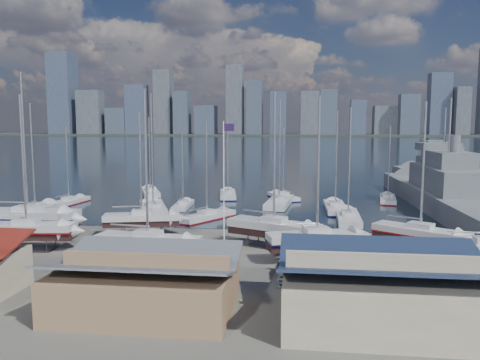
# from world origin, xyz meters

# --- Properties ---
(ground) EXTENTS (1400.00, 1400.00, 0.00)m
(ground) POSITION_xyz_m (0.00, -10.00, 0.00)
(ground) COLOR #605E59
(ground) RESTS_ON ground
(water) EXTENTS (1400.00, 600.00, 0.40)m
(water) POSITION_xyz_m (0.00, 300.00, -0.15)
(water) COLOR #172935
(water) RESTS_ON ground
(far_shore) EXTENTS (1400.00, 80.00, 2.20)m
(far_shore) POSITION_xyz_m (0.00, 560.00, 1.10)
(far_shore) COLOR #2D332D
(far_shore) RESTS_ON ground
(skyline) EXTENTS (639.14, 43.80, 107.69)m
(skyline) POSITION_xyz_m (-7.83, 553.76, 39.09)
(skyline) COLOR #475166
(skyline) RESTS_ON far_shore
(shed_grey) EXTENTS (12.60, 8.40, 4.17)m
(shed_grey) POSITION_xyz_m (0.00, -26.00, 2.15)
(shed_grey) COLOR #8C6B4C
(shed_grey) RESTS_ON ground
(shed_blue) EXTENTS (13.65, 9.45, 4.71)m
(shed_blue) POSITION_xyz_m (16.00, -26.00, 2.42)
(shed_blue) COLOR #BFB293
(shed_blue) RESTS_ON ground
(sailboat_cradle_0) EXTENTS (11.78, 3.37, 18.78)m
(sailboat_cradle_0) POSITION_xyz_m (-20.68, -6.24, 2.22)
(sailboat_cradle_0) COLOR #2D2D33
(sailboat_cradle_0) RESTS_ON ground
(sailboat_cradle_1) EXTENTS (10.07, 3.87, 15.88)m
(sailboat_cradle_1) POSITION_xyz_m (-17.36, -11.97, 2.06)
(sailboat_cradle_1) COLOR #2D2D33
(sailboat_cradle_1) RESTS_ON ground
(sailboat_cradle_2) EXTENTS (9.00, 4.39, 14.29)m
(sailboat_cradle_2) POSITION_xyz_m (-7.64, -4.44, 1.99)
(sailboat_cradle_2) COLOR #2D2D33
(sailboat_cradle_2) RESTS_ON ground
(sailboat_cradle_3) EXTENTS (10.19, 4.06, 16.01)m
(sailboat_cradle_3) POSITION_xyz_m (-3.19, -15.74, 2.07)
(sailboat_cradle_3) COLOR #2D2D33
(sailboat_cradle_3) RESTS_ON ground
(sailboat_cradle_4) EXTENTS (10.23, 6.64, 16.24)m
(sailboat_cradle_4) POSITION_xyz_m (7.92, -7.87, 2.09)
(sailboat_cradle_4) COLOR #2D2D33
(sailboat_cradle_4) RESTS_ON ground
(sailboat_cradle_5) EXTENTS (9.94, 5.47, 15.53)m
(sailboat_cradle_5) POSITION_xyz_m (12.24, -12.33, 2.05)
(sailboat_cradle_5) COLOR #2D2D33
(sailboat_cradle_5) RESTS_ON ground
(sailboat_cradle_6) EXTENTS (9.13, 7.49, 15.14)m
(sailboat_cradle_6) POSITION_xyz_m (22.55, -8.69, 2.03)
(sailboat_cradle_6) COLOR #2D2D33
(sailboat_cradle_6) RESTS_ON ground
(sailboat_moored_0) EXTENTS (3.44, 11.26, 16.71)m
(sailboat_moored_0) POSITION_xyz_m (-27.60, 6.81, 0.31)
(sailboat_moored_0) COLOR black
(sailboat_moored_0) RESTS_ON water
(sailboat_moored_1) EXTENTS (3.60, 9.16, 13.32)m
(sailboat_moored_1) POSITION_xyz_m (-26.67, 15.16, 0.31)
(sailboat_moored_1) COLOR black
(sailboat_moored_1) RESTS_ON water
(sailboat_moored_2) EXTENTS (6.43, 10.28, 15.07)m
(sailboat_moored_2) POSITION_xyz_m (-16.89, 27.43, 0.32)
(sailboat_moored_2) COLOR black
(sailboat_moored_2) RESTS_ON water
(sailboat_moored_3) EXTENTS (7.68, 12.65, 18.31)m
(sailboat_moored_3) POSITION_xyz_m (-10.73, 9.64, 0.31)
(sailboat_moored_3) COLOR black
(sailboat_moored_3) RESTS_ON water
(sailboat_moored_4) EXTENTS (2.68, 8.12, 12.09)m
(sailboat_moored_4) POSITION_xyz_m (-7.41, 14.40, 0.33)
(sailboat_moored_4) COLOR black
(sailboat_moored_4) RESTS_ON water
(sailboat_moored_5) EXTENTS (4.27, 10.12, 14.67)m
(sailboat_moored_5) POSITION_xyz_m (-2.03, 25.94, 0.31)
(sailboat_moored_5) COLOR black
(sailboat_moored_5) RESTS_ON water
(sailboat_moored_6) EXTENTS (7.17, 9.41, 14.08)m
(sailboat_moored_6) POSITION_xyz_m (-1.89, 5.66, 0.31)
(sailboat_moored_6) COLOR black
(sailboat_moored_6) RESTS_ON water
(sailboat_moored_7) EXTENTS (4.46, 11.98, 17.68)m
(sailboat_moored_7) POSITION_xyz_m (7.47, 17.99, 0.32)
(sailboat_moored_7) COLOR black
(sailboat_moored_7) RESTS_ON water
(sailboat_moored_8) EXTENTS (6.14, 8.77, 12.91)m
(sailboat_moored_8) POSITION_xyz_m (7.89, 25.16, 0.31)
(sailboat_moored_8) COLOR black
(sailboat_moored_8) RESTS_ON water
(sailboat_moored_9) EXTENTS (3.31, 10.61, 15.88)m
(sailboat_moored_9) POSITION_xyz_m (17.15, 6.98, 0.32)
(sailboat_moored_9) COLOR black
(sailboat_moored_9) RESTS_ON water
(sailboat_moored_10) EXTENTS (3.08, 10.57, 15.76)m
(sailboat_moored_10) POSITION_xyz_m (16.04, 14.45, 0.31)
(sailboat_moored_10) COLOR black
(sailboat_moored_10) RESTS_ON water
(sailboat_moored_11) EXTENTS (3.91, 9.27, 13.43)m
(sailboat_moored_11) POSITION_xyz_m (25.55, 24.39, 0.31)
(sailboat_moored_11) COLOR black
(sailboat_moored_11) RESTS_ON water
(naval_ship_east) EXTENTS (9.27, 53.48, 18.80)m
(naval_ship_east) POSITION_xyz_m (33.10, 18.28, 1.67)
(naval_ship_east) COLOR slate
(naval_ship_east) RESTS_ON water
(naval_ship_west) EXTENTS (11.72, 46.45, 18.14)m
(naval_ship_west) POSITION_xyz_m (40.55, 45.87, 1.66)
(naval_ship_west) COLOR slate
(naval_ship_west) RESTS_ON water
(car_a) EXTENTS (2.33, 4.62, 1.51)m
(car_a) POSITION_xyz_m (-5.72, -19.88, 0.75)
(car_a) COLOR gray
(car_a) RESTS_ON ground
(car_b) EXTENTS (4.54, 2.66, 1.42)m
(car_b) POSITION_xyz_m (-2.33, -18.92, 0.71)
(car_b) COLOR gray
(car_b) RESTS_ON ground
(car_c) EXTENTS (4.48, 6.23, 1.57)m
(car_c) POSITION_xyz_m (-2.97, -17.95, 0.79)
(car_c) COLOR gray
(car_c) RESTS_ON ground
(car_d) EXTENTS (2.35, 4.97, 1.40)m
(car_d) POSITION_xyz_m (9.61, -18.27, 0.70)
(car_d) COLOR gray
(car_d) RESTS_ON ground
(flagpole) EXTENTS (1.17, 0.12, 13.28)m
(flagpole) POSITION_xyz_m (2.62, -7.31, 7.74)
(flagpole) COLOR white
(flagpole) RESTS_ON ground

